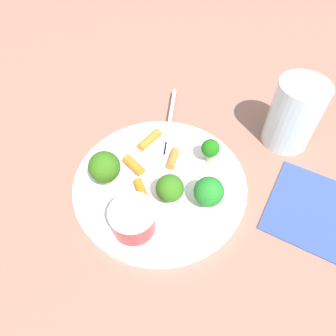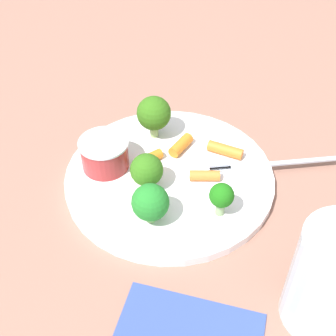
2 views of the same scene
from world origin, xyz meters
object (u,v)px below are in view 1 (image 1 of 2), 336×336
Objects in this scene: broccoli_floret_3 at (105,167)px; drinking_glass at (294,114)px; broccoli_floret_0 at (170,189)px; carrot_stick_2 at (150,140)px; broccoli_floret_1 at (209,192)px; napkin at (331,216)px; sauce_cup at (133,219)px; carrot_stick_3 at (141,190)px; plate at (160,184)px; carrot_stick_0 at (134,165)px; carrot_stick_1 at (173,158)px; broccoli_floret_2 at (210,149)px; fork at (170,121)px.

drinking_glass reaches higher than broccoli_floret_3.
carrot_stick_2 is at bearing -66.57° from broccoli_floret_0.
broccoli_floret_1 reaches higher than napkin.
sauce_cup reaches higher than carrot_stick_3.
plate reaches higher than napkin.
napkin is (-0.28, 0.10, -0.02)m from carrot_stick_2.
broccoli_floret_3 is 0.31m from drinking_glass.
sauce_cup is at bearing 26.66° from broccoli_floret_1.
carrot_stick_0 is at bearing -136.24° from broccoli_floret_3.
napkin is at bearing 174.19° from plate.
napkin is (-0.28, 0.00, -0.02)m from carrot_stick_3.
broccoli_floret_3 is 0.11m from carrot_stick_1.
broccoli_floret_3 reaches higher than broccoli_floret_2.
plate is at bearing 154.69° from carrot_stick_0.
carrot_stick_3 is (0.10, 0.07, -0.02)m from broccoli_floret_2.
broccoli_floret_1 is at bearing 175.64° from carrot_stick_3.
carrot_stick_2 is (0.10, -0.03, -0.02)m from broccoli_floret_2.
carrot_stick_3 reaches higher than plate.
carrot_stick_2 is at bearing -39.08° from carrot_stick_1.
sauce_cup is 0.54× the size of drinking_glass.
broccoli_floret_1 is 0.15m from broccoli_floret_3.
plate is 0.24m from drinking_glass.
sauce_cup is (0.03, 0.08, 0.03)m from plate.
broccoli_floret_2 is 0.20m from napkin.
broccoli_floret_2 is 0.95× the size of carrot_stick_2.
broccoli_floret_0 reaches higher than broccoli_floret_2.
fork is (-0.02, -0.16, -0.01)m from carrot_stick_3.
carrot_stick_0 is 0.06m from carrot_stick_2.
broccoli_floret_0 is at bearing 96.61° from fork.
broccoli_floret_1 is 0.08m from broccoli_floret_2.
carrot_stick_3 is at bearing -0.54° from napkin.
sauce_cup is 0.36× the size of napkin.
drinking_glass is (-0.23, -0.05, 0.04)m from carrot_stick_2.
plate is 0.08m from carrot_stick_2.
broccoli_floret_0 is 0.05m from broccoli_floret_1.
carrot_stick_3 is 0.28m from napkin.
broccoli_floret_3 reaches higher than carrot_stick_2.
sauce_cup is at bearing 91.07° from carrot_stick_2.
broccoli_floret_3 is at bearing 22.17° from broccoli_floret_2.
broccoli_floret_3 reaches higher than fork.
sauce_cup is 1.62× the size of carrot_stick_0.
broccoli_floret_0 reaches higher than sauce_cup.
plate is 5.95× the size of broccoli_floret_2.
fork is 0.30m from napkin.
broccoli_floret_1 is at bearing 179.29° from broccoli_floret_0.
sauce_cup is 1.34× the size of carrot_stick_2.
broccoli_floret_3 is 0.36× the size of fork.
broccoli_floret_3 is at bearing -2.48° from napkin.
carrot_stick_3 is at bearing 58.36° from carrot_stick_1.
carrot_stick_0 is at bearing -8.91° from napkin.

